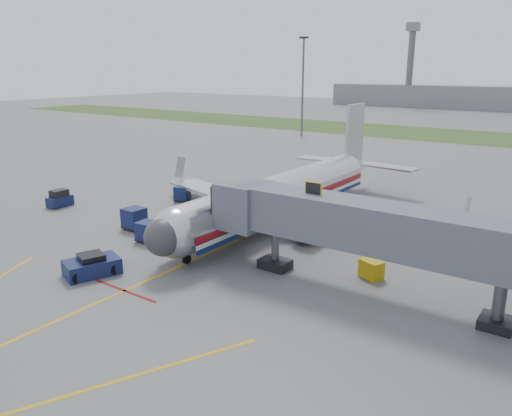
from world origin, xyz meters
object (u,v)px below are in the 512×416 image
Objects in this scene: airliner at (282,194)px; baggage_tug at (60,199)px; ramp_worker at (207,227)px; pushback_tug at (92,266)px; belt_loader at (234,222)px.

airliner is 23.97m from baggage_tug.
ramp_worker is at bearing -112.11° from airliner.
pushback_tug is at bearing -27.69° from baggage_tug.
pushback_tug is 11.40m from ramp_worker.
baggage_tug is 19.11m from ramp_worker.
ramp_worker is (19.01, 1.90, -0.01)m from baggage_tug.
pushback_tug is at bearing -152.83° from ramp_worker.
baggage_tug reaches higher than ramp_worker.
baggage_tug is 20.17m from belt_loader.
ramp_worker is (1.00, 11.35, 0.15)m from pushback_tug.
belt_loader is at bearing 84.15° from pushback_tug.
airliner is 5.31m from belt_loader.
belt_loader is (-2.51, -4.17, -2.12)m from airliner.
belt_loader is at bearing 23.48° from ramp_worker.
airliner is 8.19m from ramp_worker.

